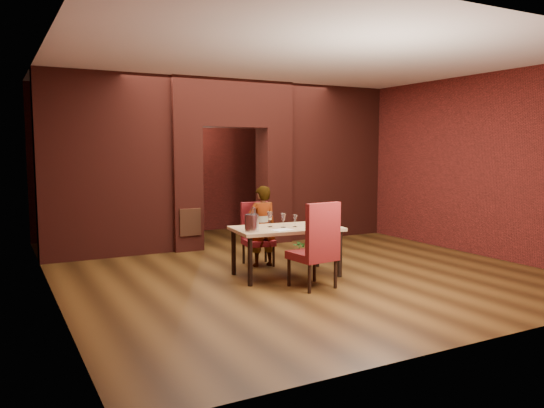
% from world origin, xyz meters
% --- Properties ---
extents(floor, '(8.00, 8.00, 0.00)m').
position_xyz_m(floor, '(0.00, 0.00, 0.00)').
color(floor, '#462C11').
rests_on(floor, ground).
extents(ceiling, '(7.00, 8.00, 0.04)m').
position_xyz_m(ceiling, '(0.00, 0.00, 3.20)').
color(ceiling, silver).
rests_on(ceiling, ground).
extents(wall_back, '(7.00, 0.04, 3.20)m').
position_xyz_m(wall_back, '(0.00, 4.00, 1.60)').
color(wall_back, maroon).
rests_on(wall_back, ground).
extents(wall_front, '(7.00, 0.04, 3.20)m').
position_xyz_m(wall_front, '(0.00, -4.00, 1.60)').
color(wall_front, maroon).
rests_on(wall_front, ground).
extents(wall_left, '(0.04, 8.00, 3.20)m').
position_xyz_m(wall_left, '(-3.50, 0.00, 1.60)').
color(wall_left, maroon).
rests_on(wall_left, ground).
extents(wall_right, '(0.04, 8.00, 3.20)m').
position_xyz_m(wall_right, '(3.50, 0.00, 1.60)').
color(wall_right, maroon).
rests_on(wall_right, ground).
extents(pillar_left, '(0.55, 0.55, 2.30)m').
position_xyz_m(pillar_left, '(-0.95, 2.00, 1.15)').
color(pillar_left, maroon).
rests_on(pillar_left, ground).
extents(pillar_right, '(0.55, 0.55, 2.30)m').
position_xyz_m(pillar_right, '(0.95, 2.00, 1.15)').
color(pillar_right, maroon).
rests_on(pillar_right, ground).
extents(lintel, '(2.45, 0.55, 0.90)m').
position_xyz_m(lintel, '(0.00, 2.00, 2.75)').
color(lintel, maroon).
rests_on(lintel, ground).
extents(wing_wall_left, '(2.28, 0.35, 3.20)m').
position_xyz_m(wing_wall_left, '(-2.36, 2.00, 1.60)').
color(wing_wall_left, maroon).
rests_on(wing_wall_left, ground).
extents(wing_wall_right, '(2.28, 0.35, 3.20)m').
position_xyz_m(wing_wall_right, '(2.36, 2.00, 1.60)').
color(wing_wall_right, maroon).
rests_on(wing_wall_right, ground).
extents(vent_panel, '(0.40, 0.03, 0.50)m').
position_xyz_m(vent_panel, '(-0.95, 1.71, 0.55)').
color(vent_panel, '#974D2B').
rests_on(vent_panel, ground).
extents(rear_door, '(0.90, 0.08, 2.10)m').
position_xyz_m(rear_door, '(-0.40, 3.94, 1.05)').
color(rear_door, black).
rests_on(rear_door, ground).
extents(rear_door_frame, '(1.02, 0.04, 2.22)m').
position_xyz_m(rear_door_frame, '(-0.40, 3.90, 1.05)').
color(rear_door_frame, black).
rests_on(rear_door_frame, ground).
extents(dining_table, '(1.65, 1.04, 0.74)m').
position_xyz_m(dining_table, '(-0.31, -0.73, 0.37)').
color(dining_table, tan).
rests_on(dining_table, ground).
extents(chair_far, '(0.52, 0.52, 1.02)m').
position_xyz_m(chair_far, '(-0.35, 0.12, 0.51)').
color(chair_far, maroon).
rests_on(chair_far, ground).
extents(chair_near, '(0.60, 0.60, 1.18)m').
position_xyz_m(chair_near, '(-0.32, -1.47, 0.59)').
color(chair_near, maroon).
rests_on(chair_near, ground).
extents(person_seated, '(0.50, 0.34, 1.30)m').
position_xyz_m(person_seated, '(-0.33, 0.03, 0.65)').
color(person_seated, silver).
rests_on(person_seated, ground).
extents(wine_glass_a, '(0.09, 0.09, 0.22)m').
position_xyz_m(wine_glass_a, '(-0.52, -0.61, 0.85)').
color(wine_glass_a, white).
rests_on(wine_glass_a, dining_table).
extents(wine_glass_b, '(0.08, 0.08, 0.21)m').
position_xyz_m(wine_glass_b, '(-0.37, -0.74, 0.84)').
color(wine_glass_b, white).
rests_on(wine_glass_b, dining_table).
extents(wine_glass_c, '(0.07, 0.07, 0.18)m').
position_xyz_m(wine_glass_c, '(-0.19, -0.77, 0.83)').
color(wine_glass_c, silver).
rests_on(wine_glass_c, dining_table).
extents(tasting_sheet, '(0.32, 0.26, 0.00)m').
position_xyz_m(tasting_sheet, '(-0.50, -0.95, 0.74)').
color(tasting_sheet, silver).
rests_on(tasting_sheet, dining_table).
extents(wine_bucket, '(0.20, 0.20, 0.24)m').
position_xyz_m(wine_bucket, '(-0.95, -0.87, 0.86)').
color(wine_bucket, '#B5B5BD').
rests_on(wine_bucket, dining_table).
extents(water_bottle, '(0.07, 0.07, 0.30)m').
position_xyz_m(water_bottle, '(-0.76, -0.53, 0.89)').
color(water_bottle, white).
rests_on(water_bottle, dining_table).
extents(potted_plant, '(0.47, 0.45, 0.40)m').
position_xyz_m(potted_plant, '(0.50, 0.11, 0.20)').
color(potted_plant, '#285C1D').
rests_on(potted_plant, ground).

